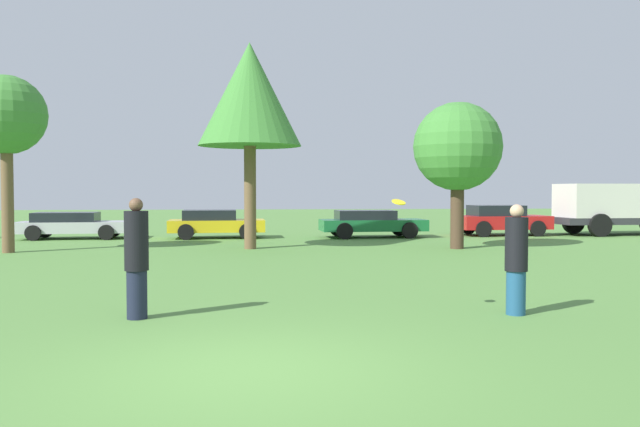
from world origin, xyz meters
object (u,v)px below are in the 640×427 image
at_px(person_thrower, 137,258).
at_px(parked_car_red, 501,219).
at_px(parked_car_silver, 73,225).
at_px(parked_car_yellow, 215,223).
at_px(tree_2, 458,148).
at_px(parked_car_green, 371,223).
at_px(tree_1, 250,96).
at_px(tree_0, 6,117).
at_px(delivery_truck_grey, 620,206).
at_px(frisbee, 399,202).
at_px(person_catcher, 516,259).

xyz_separation_m(person_thrower, parked_car_red, (12.50, 17.45, -0.24)).
distance_m(person_thrower, parked_car_silver, 18.07).
bearing_deg(parked_car_yellow, tree_2, -36.27).
height_order(tree_2, parked_car_green, tree_2).
xyz_separation_m(tree_1, parked_car_green, (5.00, 4.85, -4.60)).
bearing_deg(tree_0, parked_car_yellow, 42.97).
bearing_deg(parked_car_silver, delivery_truck_grey, -2.19).
bearing_deg(delivery_truck_grey, frisbee, -131.25).
bearing_deg(frisbee, tree_1, 101.96).
bearing_deg(parked_car_red, delivery_truck_grey, -3.26).
relative_size(tree_1, tree_2, 1.40).
bearing_deg(person_catcher, parked_car_green, -89.68).
distance_m(parked_car_yellow, delivery_truck_grey, 18.04).
relative_size(person_catcher, tree_0, 0.31).
relative_size(person_thrower, tree_2, 0.38).
relative_size(person_catcher, tree_1, 0.25).
xyz_separation_m(person_thrower, parked_car_green, (6.56, 16.77, -0.32)).
bearing_deg(tree_0, parked_car_green, 23.46).
bearing_deg(frisbee, tree_2, 68.59).
xyz_separation_m(person_catcher, tree_2, (2.59, 11.53, 2.56)).
height_order(person_thrower, parked_car_red, person_thrower).
distance_m(tree_2, parked_car_green, 6.48).
bearing_deg(parked_car_green, parked_car_red, 3.60).
height_order(tree_1, parked_car_red, tree_1).
xyz_separation_m(parked_car_silver, parked_car_green, (12.39, -0.33, 0.04)).
relative_size(person_catcher, delivery_truck_grey, 0.28).
height_order(person_thrower, parked_car_green, person_thrower).
height_order(tree_0, delivery_truck_grey, tree_0).
bearing_deg(parked_car_silver, person_catcher, -58.54).
xyz_separation_m(person_catcher, frisbee, (-1.92, 0.03, 0.93)).
xyz_separation_m(person_catcher, parked_car_green, (0.52, 16.98, -0.27)).
height_order(parked_car_yellow, delivery_truck_grey, delivery_truck_grey).
xyz_separation_m(tree_1, parked_car_yellow, (-1.56, 5.07, -4.60)).
height_order(tree_0, parked_car_yellow, tree_0).
height_order(person_thrower, frisbee, person_thrower).
distance_m(person_thrower, person_catcher, 6.04).
bearing_deg(person_thrower, tree_1, 84.65).
xyz_separation_m(parked_car_silver, parked_car_yellow, (5.82, -0.11, 0.04)).
distance_m(frisbee, tree_0, 15.58).
distance_m(parked_car_yellow, parked_car_red, 12.52).
bearing_deg(frisbee, person_thrower, 177.42).
xyz_separation_m(tree_0, parked_car_yellow, (6.17, 5.75, -3.71)).
relative_size(person_thrower, person_catcher, 1.06).
bearing_deg(parked_car_yellow, parked_car_red, -0.85).
xyz_separation_m(tree_1, parked_car_red, (10.94, 5.54, -4.51)).
bearing_deg(tree_2, parked_car_green, 110.77).
relative_size(person_thrower, parked_car_red, 0.47).
relative_size(tree_2, delivery_truck_grey, 0.79).
relative_size(parked_car_red, delivery_truck_grey, 0.64).
bearing_deg(frisbee, parked_car_green, 81.80).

